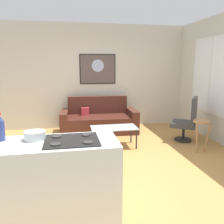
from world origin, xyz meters
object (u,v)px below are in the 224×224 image
object	(u,v)px
coffee_table	(114,129)
wall_painting	(98,69)
soda_bottle	(0,128)
mixing_bowl	(35,136)
bar_stool	(201,128)
couch	(99,121)
armchair	(188,120)

from	to	relation	value
coffee_table	wall_painting	world-z (taller)	wall_painting
coffee_table	soda_bottle	xyz separation A→B (m)	(-1.67, -1.98, 0.63)
soda_bottle	mixing_bowl	world-z (taller)	soda_bottle
coffee_table	wall_painting	distance (m)	2.15
bar_stool	wall_painting	bearing A→B (deg)	126.34
bar_stool	couch	bearing A→B (deg)	134.76
soda_bottle	coffee_table	bearing A→B (deg)	49.84
soda_bottle	wall_painting	bearing A→B (deg)	67.28
coffee_table	bar_stool	xyz separation A→B (m)	(1.64, -0.59, 0.09)
wall_painting	mixing_bowl	bearing A→B (deg)	-107.73
armchair	bar_stool	xyz separation A→B (m)	(-0.08, -0.66, -0.00)
soda_bottle	wall_painting	size ratio (longest dim) A/B	0.33
armchair	bar_stool	world-z (taller)	armchair
armchair	wall_painting	bearing A→B (deg)	136.90
wall_painting	soda_bottle	bearing A→B (deg)	-112.72
couch	bar_stool	bearing A→B (deg)	-45.24
couch	armchair	xyz separation A→B (m)	(1.88, -1.15, 0.20)
bar_stool	mixing_bowl	distance (m)	3.31
wall_painting	bar_stool	bearing A→B (deg)	-53.66
mixing_bowl	wall_painting	xyz separation A→B (m)	(1.21, 3.79, 0.68)
bar_stool	soda_bottle	distance (m)	3.63
coffee_table	armchair	size ratio (longest dim) A/B	0.95
couch	wall_painting	world-z (taller)	wall_painting
couch	coffee_table	world-z (taller)	couch
soda_bottle	couch	bearing A→B (deg)	64.74
couch	coffee_table	bearing A→B (deg)	-82.51
couch	armchair	world-z (taller)	armchair
couch	soda_bottle	distance (m)	3.62
couch	armchair	bearing A→B (deg)	-31.51
coffee_table	mixing_bowl	distance (m)	2.46
mixing_bowl	soda_bottle	bearing A→B (deg)	174.94
coffee_table	wall_painting	bearing A→B (deg)	93.26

